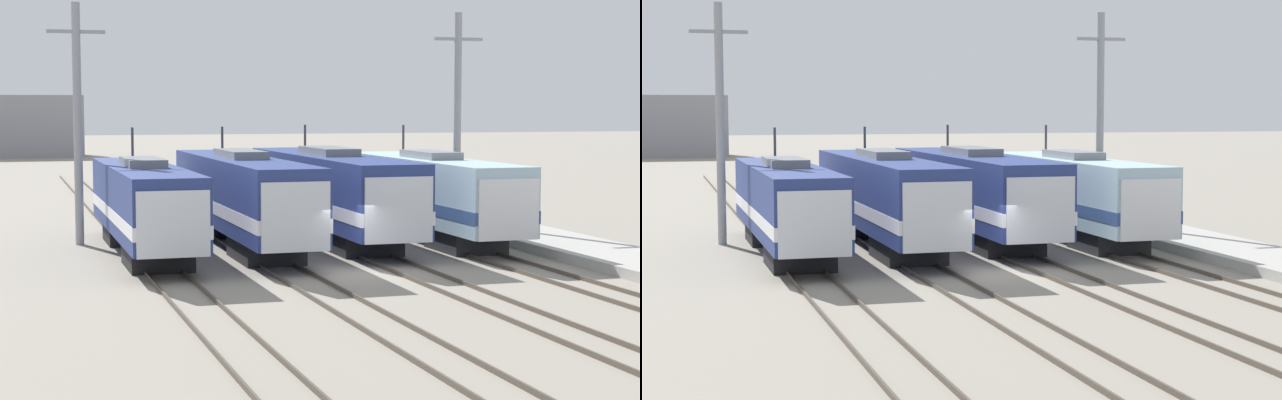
# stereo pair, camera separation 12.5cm
# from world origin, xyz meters

# --- Properties ---
(ground_plane) EXTENTS (400.00, 400.00, 0.00)m
(ground_plane) POSITION_xyz_m (0.00, 0.00, 0.00)
(ground_plane) COLOR gray
(rail_pair_far_left) EXTENTS (1.51, 120.00, 0.15)m
(rail_pair_far_left) POSITION_xyz_m (-6.84, 0.00, 0.07)
(rail_pair_far_left) COLOR #4C4238
(rail_pair_far_left) RESTS_ON ground_plane
(rail_pair_center_left) EXTENTS (1.51, 120.00, 0.15)m
(rail_pair_center_left) POSITION_xyz_m (-2.28, 0.00, 0.07)
(rail_pair_center_left) COLOR #4C4238
(rail_pair_center_left) RESTS_ON ground_plane
(rail_pair_center_right) EXTENTS (1.51, 120.00, 0.15)m
(rail_pair_center_right) POSITION_xyz_m (2.28, 0.00, 0.07)
(rail_pair_center_right) COLOR #4C4238
(rail_pair_center_right) RESTS_ON ground_plane
(rail_pair_far_right) EXTENTS (1.51, 120.00, 0.15)m
(rail_pair_far_right) POSITION_xyz_m (6.84, 0.00, 0.07)
(rail_pair_far_right) COLOR #4C4238
(rail_pair_far_right) RESTS_ON ground_plane
(locomotive_far_left) EXTENTS (2.90, 16.53, 5.37)m
(locomotive_far_left) POSITION_xyz_m (-6.84, 6.98, 2.13)
(locomotive_far_left) COLOR black
(locomotive_far_left) RESTS_ON ground_plane
(locomotive_center_left) EXTENTS (2.91, 18.76, 5.34)m
(locomotive_center_left) POSITION_xyz_m (-2.28, 8.39, 2.24)
(locomotive_center_left) COLOR black
(locomotive_center_left) RESTS_ON ground_plane
(locomotive_center_right) EXTENTS (3.13, 18.72, 5.39)m
(locomotive_center_right) POSITION_xyz_m (2.28, 9.56, 2.25)
(locomotive_center_right) COLOR black
(locomotive_center_right) RESTS_ON ground_plane
(locomotive_far_right) EXTENTS (2.92, 16.37, 5.40)m
(locomotive_far_right) POSITION_xyz_m (6.84, 8.09, 2.18)
(locomotive_far_right) COLOR #232326
(locomotive_far_right) RESTS_ON ground_plane
(catenary_tower_left) EXTENTS (2.62, 0.39, 11.01)m
(catenary_tower_left) POSITION_xyz_m (-9.25, 11.53, 5.67)
(catenary_tower_left) COLOR gray
(catenary_tower_left) RESTS_ON ground_plane
(catenary_tower_right) EXTENTS (2.62, 0.39, 11.01)m
(catenary_tower_right) POSITION_xyz_m (9.52, 11.53, 5.67)
(catenary_tower_right) COLOR gray
(catenary_tower_right) RESTS_ON ground_plane
(platform) EXTENTS (4.00, 120.00, 0.42)m
(platform) POSITION_xyz_m (11.15, 0.00, 0.21)
(platform) COLOR #A8A59E
(platform) RESTS_ON ground_plane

